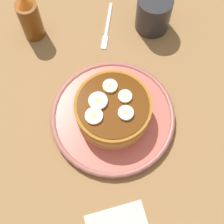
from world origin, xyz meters
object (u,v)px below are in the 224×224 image
Objects in this scene: pancake_stack at (112,109)px; banana_slice_0 at (125,113)px; coffee_mug at (153,11)px; syrup_bottle at (29,18)px; fork at (106,28)px; banana_slice_1 at (109,86)px; banana_slice_3 at (93,116)px; plate at (112,117)px; banana_slice_4 at (124,96)px; banana_slice_2 at (97,101)px.

pancake_stack is 5.33× the size of banana_slice_0.
coffee_mug is 26.91cm from syrup_bottle.
syrup_bottle is at bearing 41.79° from banana_slice_0.
pancake_stack reaches higher than fork.
coffee_mug is at bearing -25.01° from banana_slice_1.
banana_slice_3 is at bearing 127.76° from pancake_stack.
plate is 9.58× the size of banana_slice_4.
banana_slice_1 is (5.48, 2.91, -0.03)cm from banana_slice_0.
coffee_mug is (20.06, -9.36, -2.97)cm from banana_slice_1.
pancake_stack is at bearing 6.70° from plate.
banana_slice_0 is (-2.05, -2.37, 3.07)cm from pancake_stack.
banana_slice_1 and banana_slice_2 have the same top height.
fork is 1.05× the size of syrup_bottle.
banana_slice_3 is 29.00cm from coffee_mug.
banana_slice_2 is (0.30, 2.74, 3.08)cm from pancake_stack.
banana_slice_4 is (-2.10, -2.81, -0.02)cm from banana_slice_1.
banana_slice_0 is at bearing 165.84° from coffee_mug.
banana_slice_1 and banana_slice_4 have the same top height.
pancake_stack is (0.21, 0.02, 3.40)cm from plate.
coffee_mug is at bearing -25.08° from banana_slice_3.
pancake_stack is 25.08cm from coffee_mug.
pancake_stack is at bearing -176.15° from fork.
banana_slice_0 and banana_slice_1 have the same top height.
pancake_stack is 1.19× the size of fork.
banana_slice_0 is 5.63cm from banana_slice_2.
banana_slice_1 is at bearing 28.02° from banana_slice_0.
banana_slice_3 is at bearing 167.11° from banana_slice_2.
coffee_mug is at bearing -82.34° from fork.
coffee_mug reaches higher than banana_slice_2.
banana_slice_2 is 26.08cm from coffee_mug.
banana_slice_4 is at bearing 1.77° from banana_slice_0.
banana_slice_2 is at bearing 153.51° from coffee_mug.
syrup_bottle is at bearing 95.02° from fork.
banana_slice_2 is 0.27× the size of fork.
banana_slice_0 is 0.82× the size of banana_slice_2.
banana_slice_1 is at bearing 154.99° from coffee_mug.
banana_slice_1 is (3.42, 0.54, 3.04)cm from pancake_stack.
plate is at bearing -100.46° from banana_slice_2.
plate is 27.89cm from syrup_bottle.
pancake_stack is at bearing 159.43° from coffee_mug.
banana_slice_2 reaches higher than pancake_stack.
banana_slice_4 is at bearing -169.75° from fork.
banana_slice_2 is at bearing 176.71° from fork.
banana_slice_2 reaches higher than banana_slice_4.
banana_slice_1 is 0.22× the size of fork.
banana_slice_3 reaches higher than fork.
coffee_mug reaches higher than banana_slice_3.
banana_slice_0 is at bearing -151.98° from banana_slice_1.
syrup_bottle is (-1.44, 16.44, 5.30)cm from fork.
coffee_mug is at bearing -83.96° from syrup_bottle.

